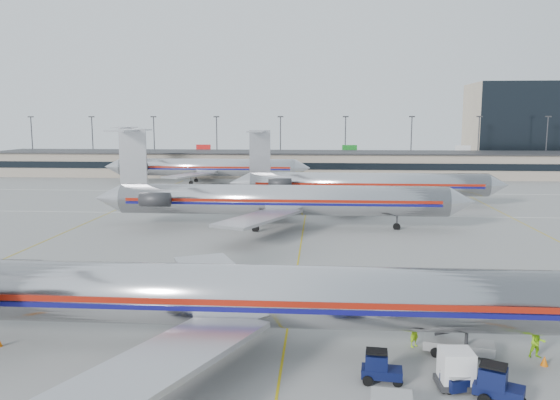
# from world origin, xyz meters

# --- Properties ---
(ground) EXTENTS (260.00, 260.00, 0.00)m
(ground) POSITION_xyz_m (0.00, 0.00, 0.00)
(ground) COLOR gray
(ground) RESTS_ON ground
(apron_markings) EXTENTS (160.00, 0.15, 0.02)m
(apron_markings) POSITION_xyz_m (0.00, 10.00, 0.01)
(apron_markings) COLOR silver
(apron_markings) RESTS_ON ground
(terminal) EXTENTS (162.00, 17.00, 6.25)m
(terminal) POSITION_xyz_m (0.00, 97.97, 3.16)
(terminal) COLOR gray
(terminal) RESTS_ON ground
(light_mast_row) EXTENTS (163.60, 0.40, 15.28)m
(light_mast_row) POSITION_xyz_m (0.00, 112.00, 8.58)
(light_mast_row) COLOR #38383D
(light_mast_row) RESTS_ON ground
(distant_building) EXTENTS (30.00, 20.00, 25.00)m
(distant_building) POSITION_xyz_m (62.00, 128.00, 12.50)
(distant_building) COLOR tan
(distant_building) RESTS_ON ground
(jet_foreground) EXTENTS (47.26, 27.83, 12.37)m
(jet_foreground) POSITION_xyz_m (-4.30, -9.16, 3.59)
(jet_foreground) COLOR silver
(jet_foreground) RESTS_ON ground
(jet_second_row) EXTENTS (49.81, 29.33, 13.04)m
(jet_second_row) POSITION_xyz_m (-3.87, 29.65, 3.78)
(jet_second_row) COLOR silver
(jet_second_row) RESTS_ON ground
(jet_third_row) EXTENTS (45.89, 28.23, 12.55)m
(jet_third_row) POSITION_xyz_m (9.01, 49.86, 3.64)
(jet_third_row) COLOR silver
(jet_third_row) RESTS_ON ground
(jet_back_row) EXTENTS (46.70, 28.73, 12.77)m
(jet_back_row) POSITION_xyz_m (-24.20, 79.76, 3.71)
(jet_back_row) COLOR silver
(jet_back_row) RESTS_ON ground
(tug_left) EXTENTS (2.23, 1.75, 1.62)m
(tug_left) POSITION_xyz_m (-6.89, -12.09, 0.74)
(tug_left) COLOR #090F34
(tug_left) RESTS_ON ground
(tug_center) EXTENTS (2.27, 1.31, 1.77)m
(tug_center) POSITION_xyz_m (5.39, -12.56, 0.80)
(tug_center) COLOR #090F34
(tug_center) RESTS_ON ground
(tug_right) EXTENTS (2.66, 2.10, 1.94)m
(tug_right) POSITION_xyz_m (11.00, -14.19, 0.88)
(tug_right) COLOR #090F34
(tug_right) RESTS_ON ground
(cart_inner) EXTENTS (2.03, 1.71, 0.98)m
(cart_inner) POSITION_xyz_m (9.50, -13.20, 0.52)
(cart_inner) COLOR #090F34
(cart_inner) RESTS_ON ground
(uld_container) EXTENTS (2.06, 1.75, 2.07)m
(uld_container) POSITION_xyz_m (9.33, -12.95, 1.05)
(uld_container) COLOR #2D2D30
(uld_container) RESTS_ON ground
(belt_loader) EXTENTS (4.99, 2.39, 2.55)m
(belt_loader) POSITION_xyz_m (10.64, -8.56, 0.68)
(belt_loader) COLOR gray
(belt_loader) RESTS_ON ground
(ramp_worker_near) EXTENTS (0.83, 0.81, 1.92)m
(ramp_worker_near) POSITION_xyz_m (8.06, -7.70, 0.96)
(ramp_worker_near) COLOR #94D313
(ramp_worker_near) RESTS_ON ground
(ramp_worker_far) EXTENTS (0.96, 0.76, 1.90)m
(ramp_worker_far) POSITION_xyz_m (15.06, -8.81, 0.95)
(ramp_worker_far) COLOR #86D013
(ramp_worker_far) RESTS_ON ground
(cone_right) EXTENTS (0.51, 0.51, 0.59)m
(cone_right) POSITION_xyz_m (15.08, -9.88, 0.30)
(cone_right) COLOR #DB6007
(cone_right) RESTS_ON ground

